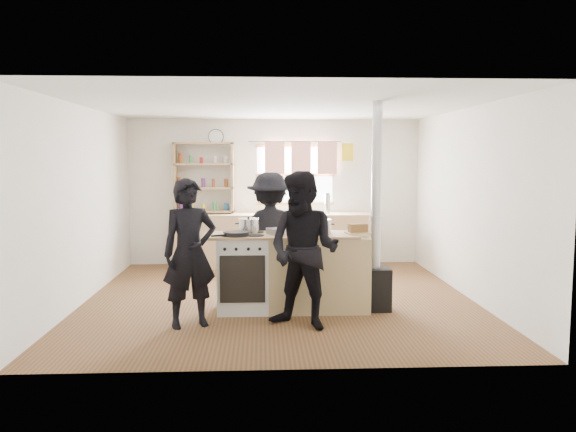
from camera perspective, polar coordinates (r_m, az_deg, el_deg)
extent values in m
cube|color=brown|center=(7.45, -0.89, -8.41)|extent=(5.00, 5.00, 0.01)
cube|color=tan|center=(9.54, -1.32, -2.46)|extent=(3.40, 0.55, 0.90)
cube|color=tan|center=(9.65, -8.48, 0.47)|extent=(1.00, 0.28, 0.03)
cube|color=tan|center=(9.62, -8.52, 2.84)|extent=(1.00, 0.28, 0.03)
cube|color=tan|center=(9.61, -8.56, 5.22)|extent=(1.00, 0.28, 0.03)
cube|color=tan|center=(9.61, -8.59, 7.31)|extent=(1.00, 0.28, 0.03)
cube|color=tan|center=(9.67, -11.37, 3.79)|extent=(0.04, 0.28, 1.20)
cube|color=tan|center=(9.57, -5.67, 3.85)|extent=(0.04, 0.28, 1.20)
cylinder|color=silver|center=(9.53, 4.02, 1.24)|extent=(0.10, 0.10, 0.33)
cube|color=silver|center=(6.81, -4.56, -5.86)|extent=(0.60, 0.60, 0.90)
cube|color=tan|center=(6.84, 3.04, -5.80)|extent=(1.20, 0.60, 0.90)
cube|color=tan|center=(6.73, -0.75, -1.96)|extent=(1.84, 0.64, 0.03)
cylinder|color=black|center=(6.58, -5.26, -1.82)|extent=(0.41, 0.41, 0.05)
cylinder|color=#32521C|center=(6.58, -5.26, -1.69)|extent=(0.27, 0.27, 0.02)
cube|color=silver|center=(6.71, -0.63, -1.54)|extent=(0.38, 0.34, 0.07)
cube|color=brown|center=(6.71, -0.63, -1.35)|extent=(0.32, 0.29, 0.02)
cylinder|color=#B8B8BB|center=(6.82, -4.03, -1.04)|extent=(0.24, 0.24, 0.17)
cylinder|color=#B8B8BB|center=(6.81, -4.04, -0.30)|extent=(0.25, 0.25, 0.01)
sphere|color=black|center=(6.81, -4.04, -0.18)|extent=(0.03, 0.03, 0.03)
cylinder|color=silver|center=(6.77, 3.36, -1.11)|extent=(0.25, 0.25, 0.16)
cylinder|color=silver|center=(6.76, 3.36, -0.39)|extent=(0.26, 0.26, 0.01)
sphere|color=black|center=(6.76, 3.36, -0.27)|extent=(0.03, 0.03, 0.03)
cube|color=tan|center=(6.80, 7.11, -1.71)|extent=(0.32, 0.25, 0.02)
cube|color=olive|center=(6.79, 7.11, -1.21)|extent=(0.24, 0.15, 0.10)
cube|color=black|center=(6.95, 8.80, -7.30)|extent=(0.35, 0.35, 0.52)
cylinder|color=#ADADB2|center=(6.78, 8.97, 3.05)|extent=(0.12, 0.12, 1.98)
imported|color=black|center=(6.19, -9.96, -3.73)|extent=(0.69, 0.57, 1.62)
imported|color=black|center=(6.03, 1.62, -3.51)|extent=(1.04, 0.97, 1.70)
imported|color=black|center=(7.59, -1.83, -1.78)|extent=(1.09, 0.67, 1.65)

